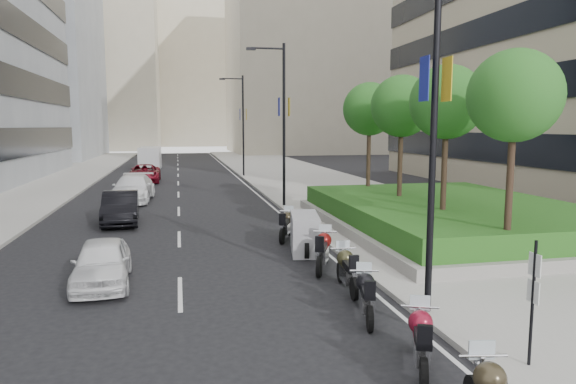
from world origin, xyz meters
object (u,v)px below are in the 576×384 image
object	(u,v)px
motorcycle_5	(305,234)
delivery_van	(150,159)
lamp_post_1	(281,117)
parking_sign	(533,297)
car_d	(144,173)
car_c	(133,188)
lamp_post_0	(428,103)
motorcycle_4	(323,251)
motorcycle_3	(347,270)
car_a	(102,262)
car_b	(121,208)
lamp_post_2	(241,120)
motorcycle_1	(421,341)
motorcycle_2	(366,295)
motorcycle_6	(286,225)

from	to	relation	value
motorcycle_5	delivery_van	bearing A→B (deg)	20.82
lamp_post_1	parking_sign	xyz separation A→B (m)	(0.66, -20.00, -3.61)
parking_sign	car_d	world-z (taller)	parking_sign
motorcycle_5	car_c	size ratio (longest dim) A/B	0.45
lamp_post_0	motorcycle_4	world-z (taller)	lamp_post_0
motorcycle_3	car_a	bearing A→B (deg)	78.80
lamp_post_1	car_c	size ratio (longest dim) A/B	1.64
lamp_post_1	motorcycle_5	distance (m)	11.24
car_b	delivery_van	size ratio (longest dim) A/B	0.81
lamp_post_1	car_a	distance (m)	15.58
lamp_post_2	motorcycle_5	bearing A→B (deg)	-92.45
motorcycle_1	delivery_van	size ratio (longest dim) A/B	0.37
motorcycle_2	motorcycle_6	size ratio (longest dim) A/B	0.99
parking_sign	car_c	distance (m)	25.96
lamp_post_0	motorcycle_6	xyz separation A→B (m)	(-1.41, 8.99, -4.48)
motorcycle_4	motorcycle_5	world-z (taller)	motorcycle_5
motorcycle_1	car_b	distance (m)	17.97
delivery_van	car_c	bearing A→B (deg)	-88.47
motorcycle_3	car_c	size ratio (longest dim) A/B	0.40
parking_sign	lamp_post_0	bearing A→B (deg)	102.33
motorcycle_2	car_a	world-z (taller)	car_a
motorcycle_4	car_a	distance (m)	6.65
car_b	lamp_post_1	bearing A→B (deg)	16.23
motorcycle_1	car_a	bearing A→B (deg)	66.73
parking_sign	motorcycle_4	distance (m)	7.74
motorcycle_6	car_b	world-z (taller)	car_b
lamp_post_0	parking_sign	world-z (taller)	lamp_post_0
parking_sign	motorcycle_3	distance (m)	5.65
lamp_post_2	motorcycle_5	xyz separation A→B (m)	(-1.21, -28.29, -4.36)
lamp_post_0	motorcycle_5	bearing A→B (deg)	100.23
motorcycle_1	car_d	size ratio (longest dim) A/B	0.39
motorcycle_1	motorcycle_5	bearing A→B (deg)	22.28
car_c	motorcycle_3	bearing A→B (deg)	-65.45
motorcycle_6	delivery_van	xyz separation A→B (m)	(-7.14, 36.88, 0.50)
lamp_post_1	lamp_post_2	xyz separation A→B (m)	(0.00, 18.00, 0.00)
motorcycle_5	car_b	distance (m)	10.20
motorcycle_5	car_a	bearing A→B (deg)	120.57
parking_sign	motorcycle_6	distance (m)	12.20
lamp_post_1	motorcycle_2	distance (m)	17.44
motorcycle_1	motorcycle_3	size ratio (longest dim) A/B	0.93
motorcycle_1	car_c	xyz separation A→B (m)	(-7.07, 23.83, 0.22)
motorcycle_4	car_d	distance (m)	28.71
motorcycle_2	car_a	xyz separation A→B (m)	(-6.49, 4.06, 0.10)
lamp_post_0	motorcycle_6	size ratio (longest dim) A/B	4.33
parking_sign	car_a	distance (m)	11.19
car_b	lamp_post_2	bearing A→B (deg)	65.00
car_a	motorcycle_1	bearing A→B (deg)	-49.07
motorcycle_1	car_c	world-z (taller)	car_c
car_b	delivery_van	world-z (taller)	delivery_van
motorcycle_5	car_a	world-z (taller)	motorcycle_5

